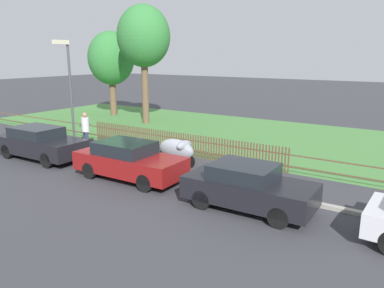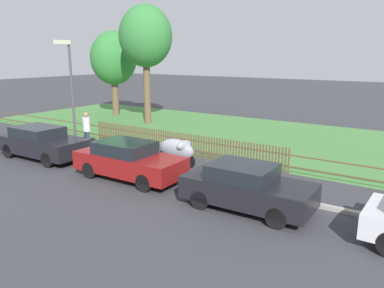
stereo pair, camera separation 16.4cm
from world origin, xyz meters
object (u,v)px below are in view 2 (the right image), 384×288
parked_car_black_saloon (129,160)px  parked_car_navy_estate (247,187)px  covered_motorcycle (177,150)px  parked_car_silver_hatchback (41,142)px  pedestrian_near_fence (87,128)px  tree_nearest_kerb (114,59)px  tree_behind_motorcycle (146,37)px  street_lamp (70,82)px

parked_car_black_saloon → parked_car_navy_estate: 4.85m
parked_car_navy_estate → covered_motorcycle: bearing=148.7°
parked_car_silver_hatchback → parked_car_black_saloon: bearing=-0.4°
parked_car_navy_estate → covered_motorcycle: 5.09m
parked_car_black_saloon → pedestrian_near_fence: 5.32m
pedestrian_near_fence → tree_nearest_kerb: bearing=155.0°
parked_car_silver_hatchback → tree_behind_motorcycle: tree_behind_motorcycle is taller
tree_nearest_kerb → tree_behind_motorcycle: (4.36, -1.37, 1.38)m
parked_car_navy_estate → street_lamp: bearing=169.3°
parked_car_black_saloon → pedestrian_near_fence: bearing=154.3°
parked_car_silver_hatchback → parked_car_black_saloon: parked_car_silver_hatchback is taller
parked_car_silver_hatchback → pedestrian_near_fence: size_ratio=2.44×
parked_car_navy_estate → tree_behind_motorcycle: 15.94m
tree_nearest_kerb → pedestrian_near_fence: 11.17m
parked_car_silver_hatchback → tree_behind_motorcycle: 10.74m
parked_car_silver_hatchback → pedestrian_near_fence: bearing=80.3°
parked_car_silver_hatchback → tree_nearest_kerb: 12.91m
covered_motorcycle → street_lamp: 6.08m
tree_behind_motorcycle → parked_car_black_saloon: bearing=-52.9°
parked_car_navy_estate → pedestrian_near_fence: bearing=165.3°
parked_car_silver_hatchback → parked_car_black_saloon: 5.16m
pedestrian_near_fence → parked_car_silver_hatchback: bearing=-71.2°
parked_car_silver_hatchback → tree_behind_motorcycle: size_ratio=0.58×
parked_car_navy_estate → street_lamp: size_ratio=0.75×
parked_car_silver_hatchback → covered_motorcycle: size_ratio=2.34×
covered_motorcycle → pedestrian_near_fence: bearing=-173.9°
parked_car_black_saloon → tree_nearest_kerb: size_ratio=0.68×
parked_car_black_saloon → parked_car_silver_hatchback: bearing=179.9°
parked_car_navy_estate → parked_car_silver_hatchback: bearing=178.7°
parked_car_navy_estate → pedestrian_near_fence: size_ratio=2.13×
parked_car_silver_hatchback → parked_car_navy_estate: size_ratio=1.14×
covered_motorcycle → tree_nearest_kerb: (-11.85, 8.23, 3.54)m
tree_behind_motorcycle → street_lamp: 8.37m
parked_car_black_saloon → tree_nearest_kerb: bearing=135.9°
parked_car_silver_hatchback → pedestrian_near_fence: (0.34, 2.30, 0.29)m
parked_car_black_saloon → street_lamp: size_ratio=0.83×
covered_motorcycle → tree_behind_motorcycle: size_ratio=0.25×
tree_nearest_kerb → tree_behind_motorcycle: tree_behind_motorcycle is taller
parked_car_black_saloon → covered_motorcycle: bearing=78.6°
pedestrian_near_fence → street_lamp: 2.36m
covered_motorcycle → pedestrian_near_fence: size_ratio=1.04×
tree_behind_motorcycle → tree_nearest_kerb: bearing=162.6°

